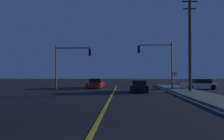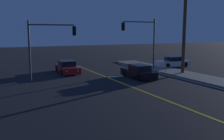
{
  "view_description": "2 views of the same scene",
  "coord_description": "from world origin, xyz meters",
  "px_view_note": "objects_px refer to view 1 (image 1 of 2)",
  "views": [
    {
      "loc": [
        1.09,
        -4.11,
        2.07
      ],
      "look_at": [
        -0.23,
        21.61,
        2.45
      ],
      "focal_mm": 35.68,
      "sensor_mm": 36.0,
      "label": 1
    },
    {
      "loc": [
        -10.42,
        -0.55,
        4.59
      ],
      "look_at": [
        0.0,
        21.08,
        0.92
      ],
      "focal_mm": 40.32,
      "sensor_mm": 36.0,
      "label": 2
    }
  ],
  "objects_px": {
    "traffic_signal_near_right": "(160,57)",
    "traffic_signal_far_left": "(69,59)",
    "car_mid_block_white": "(200,85)",
    "car_far_approaching_black": "(139,87)",
    "car_distant_tail_red": "(96,84)",
    "utility_pole_right": "(190,43)",
    "street_sign_corner": "(175,78)"
  },
  "relations": [
    {
      "from": "car_far_approaching_black",
      "to": "traffic_signal_far_left",
      "type": "height_order",
      "value": "traffic_signal_far_left"
    },
    {
      "from": "traffic_signal_near_right",
      "to": "traffic_signal_far_left",
      "type": "xyz_separation_m",
      "value": [
        -11.39,
        -1.4,
        -0.31
      ]
    },
    {
      "from": "car_mid_block_white",
      "to": "car_distant_tail_red",
      "type": "bearing_deg",
      "value": 85.88
    },
    {
      "from": "utility_pole_right",
      "to": "car_far_approaching_black",
      "type": "bearing_deg",
      "value": 178.81
    },
    {
      "from": "car_mid_block_white",
      "to": "street_sign_corner",
      "type": "height_order",
      "value": "street_sign_corner"
    },
    {
      "from": "street_sign_corner",
      "to": "car_far_approaching_black",
      "type": "bearing_deg",
      "value": -166.11
    },
    {
      "from": "car_distant_tail_red",
      "to": "street_sign_corner",
      "type": "distance_m",
      "value": 11.11
    },
    {
      "from": "traffic_signal_far_left",
      "to": "street_sign_corner",
      "type": "distance_m",
      "value": 12.92
    },
    {
      "from": "utility_pole_right",
      "to": "car_distant_tail_red",
      "type": "bearing_deg",
      "value": 150.36
    },
    {
      "from": "traffic_signal_near_right",
      "to": "traffic_signal_far_left",
      "type": "distance_m",
      "value": 11.48
    },
    {
      "from": "traffic_signal_near_right",
      "to": "car_mid_block_white",
      "type": "bearing_deg",
      "value": -168.67
    },
    {
      "from": "car_distant_tail_red",
      "to": "street_sign_corner",
      "type": "relative_size",
      "value": 2.12
    },
    {
      "from": "traffic_signal_near_right",
      "to": "utility_pole_right",
      "type": "relative_size",
      "value": 0.58
    },
    {
      "from": "utility_pole_right",
      "to": "street_sign_corner",
      "type": "height_order",
      "value": "utility_pole_right"
    },
    {
      "from": "car_distant_tail_red",
      "to": "utility_pole_right",
      "type": "xyz_separation_m",
      "value": [
        11.17,
        -6.36,
        4.84
      ]
    },
    {
      "from": "street_sign_corner",
      "to": "car_distant_tail_red",
      "type": "bearing_deg",
      "value": 151.97
    },
    {
      "from": "traffic_signal_far_left",
      "to": "utility_pole_right",
      "type": "xyz_separation_m",
      "value": [
        14.04,
        -2.55,
        1.63
      ]
    },
    {
      "from": "car_mid_block_white",
      "to": "car_far_approaching_black",
      "type": "xyz_separation_m",
      "value": [
        -8.37,
        -4.93,
        -0.0
      ]
    },
    {
      "from": "car_distant_tail_red",
      "to": "car_far_approaching_black",
      "type": "relative_size",
      "value": 1.05
    },
    {
      "from": "traffic_signal_far_left",
      "to": "street_sign_corner",
      "type": "height_order",
      "value": "traffic_signal_far_left"
    },
    {
      "from": "traffic_signal_far_left",
      "to": "utility_pole_right",
      "type": "distance_m",
      "value": 14.37
    },
    {
      "from": "car_far_approaching_black",
      "to": "traffic_signal_near_right",
      "type": "height_order",
      "value": "traffic_signal_near_right"
    },
    {
      "from": "car_mid_block_white",
      "to": "traffic_signal_near_right",
      "type": "relative_size",
      "value": 0.76
    },
    {
      "from": "car_distant_tail_red",
      "to": "traffic_signal_near_right",
      "type": "height_order",
      "value": "traffic_signal_near_right"
    },
    {
      "from": "car_distant_tail_red",
      "to": "car_far_approaching_black",
      "type": "height_order",
      "value": "same"
    },
    {
      "from": "car_distant_tail_red",
      "to": "street_sign_corner",
      "type": "xyz_separation_m",
      "value": [
        9.77,
        -5.2,
        0.95
      ]
    },
    {
      "from": "traffic_signal_far_left",
      "to": "utility_pole_right",
      "type": "bearing_deg",
      "value": -10.31
    },
    {
      "from": "car_far_approaching_black",
      "to": "utility_pole_right",
      "type": "height_order",
      "value": "utility_pole_right"
    },
    {
      "from": "street_sign_corner",
      "to": "utility_pole_right",
      "type": "bearing_deg",
      "value": -39.5
    },
    {
      "from": "car_far_approaching_black",
      "to": "street_sign_corner",
      "type": "bearing_deg",
      "value": 14.23
    },
    {
      "from": "car_mid_block_white",
      "to": "car_far_approaching_black",
      "type": "bearing_deg",
      "value": 121.74
    },
    {
      "from": "car_far_approaching_black",
      "to": "traffic_signal_near_right",
      "type": "distance_m",
      "value": 5.98
    }
  ]
}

